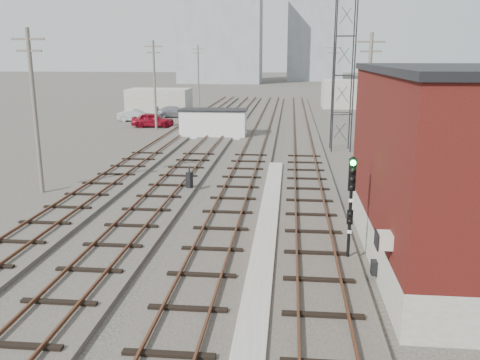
# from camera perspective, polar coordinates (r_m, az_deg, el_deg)

# --- Properties ---
(ground) EXTENTS (320.00, 320.00, 0.00)m
(ground) POSITION_cam_1_polar(r_m,az_deg,el_deg) (67.00, 4.48, 7.35)
(ground) COLOR #282621
(ground) RESTS_ON ground
(track_right) EXTENTS (3.20, 90.00, 0.39)m
(track_right) POSITION_cam_1_polar(r_m,az_deg,el_deg) (46.18, 6.98, 4.46)
(track_right) COLOR #332D28
(track_right) RESTS_ON ground
(track_mid_right) EXTENTS (3.20, 90.00, 0.39)m
(track_mid_right) POSITION_cam_1_polar(r_m,az_deg,el_deg) (46.26, 2.00, 4.57)
(track_mid_right) COLOR #332D28
(track_mid_right) RESTS_ON ground
(track_mid_left) EXTENTS (3.20, 90.00, 0.39)m
(track_mid_left) POSITION_cam_1_polar(r_m,az_deg,el_deg) (46.68, -2.92, 4.65)
(track_mid_left) COLOR #332D28
(track_mid_left) RESTS_ON ground
(track_left) EXTENTS (3.20, 90.00, 0.39)m
(track_left) POSITION_cam_1_polar(r_m,az_deg,el_deg) (47.44, -7.72, 4.69)
(track_left) COLOR #332D28
(track_left) RESTS_ON ground
(platform_curb) EXTENTS (0.90, 28.00, 0.26)m
(platform_curb) POSITION_cam_1_polar(r_m,az_deg,el_deg) (21.89, 2.94, -6.08)
(platform_curb) COLOR gray
(platform_curb) RESTS_ON ground
(brick_building) EXTENTS (6.54, 12.20, 7.22)m
(brick_building) POSITION_cam_1_polar(r_m,az_deg,el_deg) (19.92, 23.32, 1.24)
(brick_building) COLOR gray
(brick_building) RESTS_ON ground
(lattice_tower) EXTENTS (1.60, 1.60, 15.00)m
(lattice_tower) POSITION_cam_1_polar(r_m,az_deg,el_deg) (41.75, 11.62, 13.49)
(lattice_tower) COLOR black
(lattice_tower) RESTS_ON ground
(utility_pole_left_a) EXTENTS (1.80, 0.24, 9.00)m
(utility_pole_left_a) POSITION_cam_1_polar(r_m,az_deg,el_deg) (30.11, -22.08, 7.55)
(utility_pole_left_a) COLOR #595147
(utility_pole_left_a) RESTS_ON ground
(utility_pole_left_b) EXTENTS (1.80, 0.24, 9.00)m
(utility_pole_left_b) POSITION_cam_1_polar(r_m,az_deg,el_deg) (53.47, -9.57, 10.71)
(utility_pole_left_b) COLOR #595147
(utility_pole_left_b) RESTS_ON ground
(utility_pole_left_c) EXTENTS (1.80, 0.24, 9.00)m
(utility_pole_left_c) POSITION_cam_1_polar(r_m,az_deg,el_deg) (77.86, -4.71, 11.80)
(utility_pole_left_c) COLOR #595147
(utility_pole_left_c) RESTS_ON ground
(utility_pole_right_a) EXTENTS (1.80, 0.24, 9.00)m
(utility_pole_right_a) POSITION_cam_1_polar(r_m,az_deg,el_deg) (35.03, 14.18, 8.90)
(utility_pole_right_a) COLOR #595147
(utility_pole_right_a) RESTS_ON ground
(utility_pole_right_b) EXTENTS (1.80, 0.24, 9.00)m
(utility_pole_right_b) POSITION_cam_1_polar(r_m,az_deg,el_deg) (64.81, 10.38, 11.21)
(utility_pole_right_b) COLOR #595147
(utility_pole_right_b) RESTS_ON ground
(apartment_left) EXTENTS (22.00, 14.00, 30.00)m
(apartment_left) POSITION_cam_1_polar(r_m,az_deg,el_deg) (143.07, -2.21, 16.87)
(apartment_left) COLOR gray
(apartment_left) RESTS_ON ground
(apartment_right) EXTENTS (16.00, 12.00, 26.00)m
(apartment_right) POSITION_cam_1_polar(r_m,az_deg,el_deg) (156.78, 8.42, 15.75)
(apartment_right) COLOR gray
(apartment_right) RESTS_ON ground
(shed_left) EXTENTS (8.00, 5.00, 3.20)m
(shed_left) POSITION_cam_1_polar(r_m,az_deg,el_deg) (69.06, -9.05, 8.76)
(shed_left) COLOR gray
(shed_left) RESTS_ON ground
(shed_right) EXTENTS (6.00, 6.00, 4.00)m
(shed_right) POSITION_cam_1_polar(r_m,az_deg,el_deg) (77.13, 11.48, 9.48)
(shed_right) COLOR gray
(shed_right) RESTS_ON ground
(signal_mast) EXTENTS (0.40, 0.41, 4.04)m
(signal_mast) POSITION_cam_1_polar(r_m,az_deg,el_deg) (19.06, 12.33, -2.37)
(signal_mast) COLOR gray
(signal_mast) RESTS_ON ground
(switch_stand) EXTENTS (0.40, 0.40, 1.30)m
(switch_stand) POSITION_cam_1_polar(r_m,az_deg,el_deg) (29.09, -5.69, -0.06)
(switch_stand) COLOR black
(switch_stand) RESTS_ON ground
(site_trailer) EXTENTS (6.30, 2.76, 2.65)m
(site_trailer) POSITION_cam_1_polar(r_m,az_deg,el_deg) (48.06, -2.98, 6.40)
(site_trailer) COLOR silver
(site_trailer) RESTS_ON ground
(car_red) EXTENTS (4.67, 2.22, 1.54)m
(car_red) POSITION_cam_1_polar(r_m,az_deg,el_deg) (55.70, -9.75, 6.67)
(car_red) COLOR maroon
(car_red) RESTS_ON ground
(car_silver) EXTENTS (4.21, 1.62, 1.37)m
(car_silver) POSITION_cam_1_polar(r_m,az_deg,el_deg) (60.94, -11.62, 7.11)
(car_silver) COLOR #9FA2A6
(car_silver) RESTS_ON ground
(car_grey) EXTENTS (4.89, 2.56, 1.35)m
(car_grey) POSITION_cam_1_polar(r_m,az_deg,el_deg) (64.18, -7.34, 7.60)
(car_grey) COLOR gray
(car_grey) RESTS_ON ground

